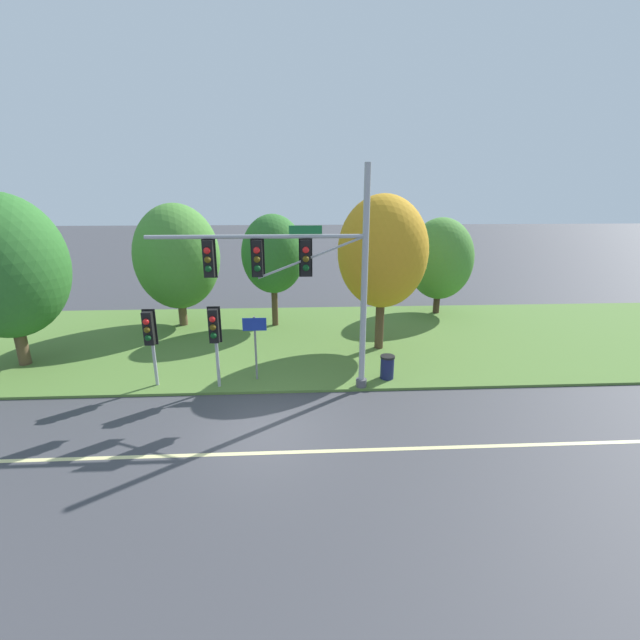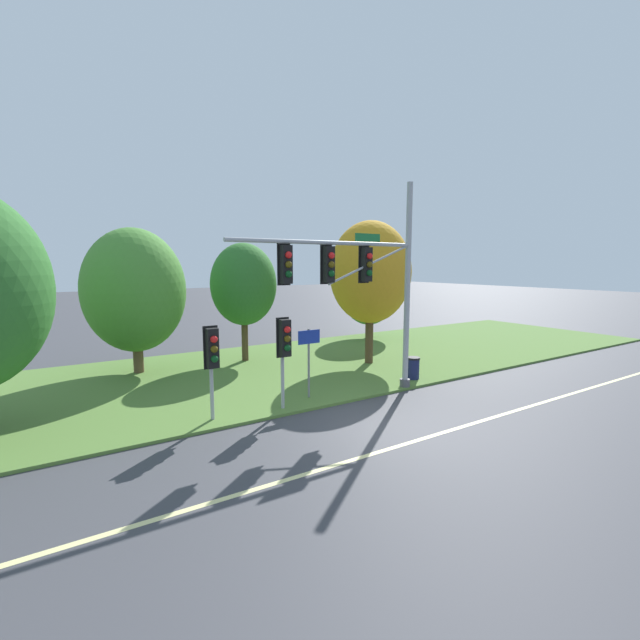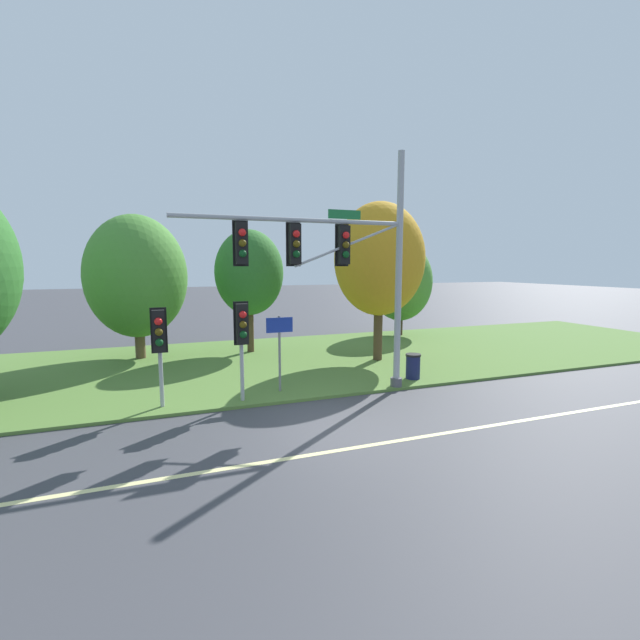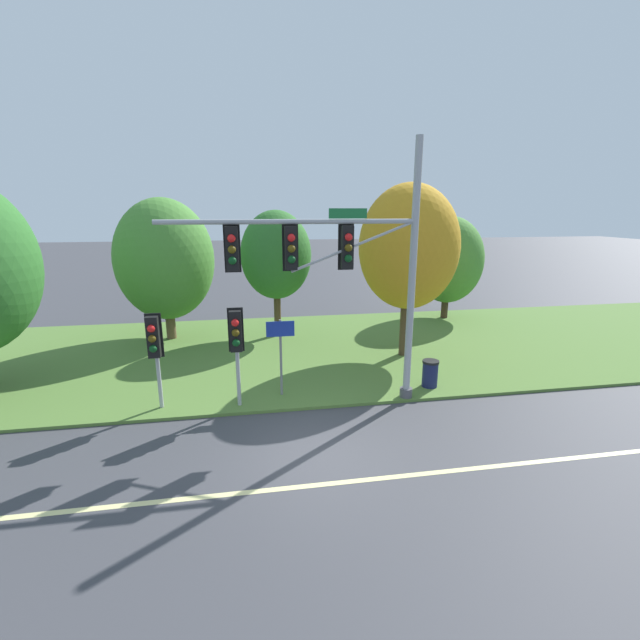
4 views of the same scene
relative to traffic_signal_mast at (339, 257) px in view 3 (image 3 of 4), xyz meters
The scene contains 12 objects.
ground_plane 5.42m from the traffic_signal_mast, 113.51° to the right, with size 160.00×160.00×0.00m, color #3D3D42.
lane_stripe 6.11m from the traffic_signal_mast, 106.80° to the right, with size 36.00×0.16×0.01m, color beige.
grass_verge 7.22m from the traffic_signal_mast, 102.09° to the left, with size 48.00×11.50×0.10m, color #517533.
traffic_signal_mast is the anchor object (origin of this frame).
pedestrian_signal_near_kerb 3.80m from the traffic_signal_mast, behind, with size 0.46×0.55×3.11m.
pedestrian_signal_further_along 5.93m from the traffic_signal_mast, behind, with size 0.46×0.55×2.98m.
route_sign_post 3.35m from the traffic_signal_mast, 154.20° to the left, with size 0.89×0.08×2.54m.
tree_left_of_mast 10.32m from the traffic_signal_mast, 128.12° to the left, with size 4.36×4.36×6.42m.
tree_behind_signpost 7.93m from the traffic_signal_mast, 99.93° to the left, with size 3.26×3.26×5.89m.
tree_mid_verge 5.40m from the traffic_signal_mast, 48.14° to the left, with size 3.93×3.93×6.91m.
tree_tall_centre 12.71m from the traffic_signal_mast, 50.13° to the left, with size 3.74×3.74×5.57m.
trash_bin 5.21m from the traffic_signal_mast, 11.65° to the left, with size 0.56×0.56×0.93m.
Camera 3 is at (-4.14, -9.95, 4.28)m, focal length 24.00 mm.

